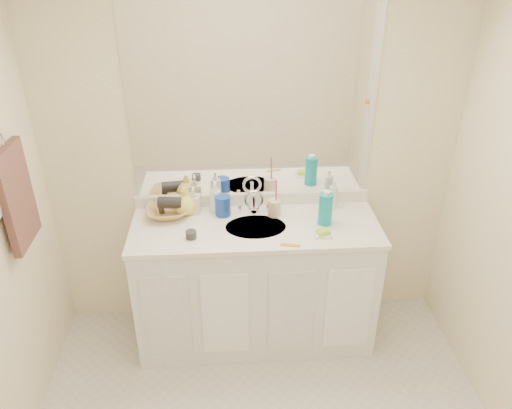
{
  "coord_description": "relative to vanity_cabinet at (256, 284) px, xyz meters",
  "views": [
    {
      "loc": [
        -0.17,
        -1.57,
        2.46
      ],
      "look_at": [
        0.0,
        0.97,
        1.05
      ],
      "focal_mm": 35.0,
      "sensor_mm": 36.0,
      "label": 1
    }
  ],
  "objects": [
    {
      "name": "green_soap",
      "position": [
        0.39,
        -0.15,
        0.48
      ],
      "size": [
        0.09,
        0.07,
        0.03
      ],
      "primitive_type": "cube",
      "rotation": [
        0.0,
        0.0,
        0.3
      ],
      "color": "#B6DD36",
      "rests_on": "soap_dish"
    },
    {
      "name": "backsplash",
      "position": [
        0.0,
        0.26,
        0.5
      ],
      "size": [
        1.52,
        0.03,
        0.08
      ],
      "primitive_type": "cube",
      "color": "white",
      "rests_on": "countertop"
    },
    {
      "name": "mouthwash_bottle",
      "position": [
        0.42,
        -0.01,
        0.56
      ],
      "size": [
        0.1,
        0.1,
        0.2
      ],
      "primitive_type": "cylinder",
      "rotation": [
        0.0,
        0.0,
        -0.14
      ],
      "color": "#0D98A4",
      "rests_on": "countertop"
    },
    {
      "name": "dark_jar",
      "position": [
        -0.38,
        -0.12,
        0.48
      ],
      "size": [
        0.07,
        0.07,
        0.04
      ],
      "primitive_type": "cylinder",
      "rotation": [
        0.0,
        0.0,
        -0.02
      ],
      "color": "#2A2B2F",
      "rests_on": "countertop"
    },
    {
      "name": "soap_bottle_cream",
      "position": [
        -0.38,
        0.18,
        0.54
      ],
      "size": [
        0.09,
        0.09,
        0.17
      ],
      "primitive_type": "imported",
      "rotation": [
        0.0,
        0.0,
        -0.1
      ],
      "color": "beige",
      "rests_on": "countertop"
    },
    {
      "name": "sink_basin",
      "position": [
        0.0,
        -0.02,
        0.44
      ],
      "size": [
        0.37,
        0.37,
        0.02
      ],
      "primitive_type": "cylinder",
      "color": "#BAAEA3",
      "rests_on": "countertop"
    },
    {
      "name": "wall_back",
      "position": [
        0.0,
        0.28,
        0.77
      ],
      "size": [
        2.6,
        0.02,
        2.4
      ],
      "primitive_type": "cube",
      "color": "#FDEFC6",
      "rests_on": "floor"
    },
    {
      "name": "countertop",
      "position": [
        0.0,
        0.0,
        0.44
      ],
      "size": [
        1.52,
        0.57,
        0.03
      ],
      "primitive_type": "cube",
      "color": "white",
      "rests_on": "vanity_cabinet"
    },
    {
      "name": "clear_pump_bottle",
      "position": [
        0.51,
        0.18,
        0.53
      ],
      "size": [
        0.07,
        0.07,
        0.15
      ],
      "primitive_type": "cylinder",
      "rotation": [
        0.0,
        0.0,
        -0.24
      ],
      "color": "silver",
      "rests_on": "countertop"
    },
    {
      "name": "vanity_cabinet",
      "position": [
        0.0,
        0.0,
        0.0
      ],
      "size": [
        1.5,
        0.55,
        0.85
      ],
      "primitive_type": "cube",
      "color": "white",
      "rests_on": "floor"
    },
    {
      "name": "mirror",
      "position": [
        0.0,
        0.27,
        1.14
      ],
      "size": [
        1.48,
        0.01,
        1.2
      ],
      "primitive_type": "cube",
      "color": "white",
      "rests_on": "wall_back"
    },
    {
      "name": "hair_dryer",
      "position": [
        -0.52,
        0.15,
        0.54
      ],
      "size": [
        0.16,
        0.09,
        0.07
      ],
      "primitive_type": "cylinder",
      "rotation": [
        0.0,
        1.57,
        -0.13
      ],
      "color": "black",
      "rests_on": "wicker_basket"
    },
    {
      "name": "soap_bottle_white",
      "position": [
        -0.24,
        0.19,
        0.56
      ],
      "size": [
        0.09,
        0.09,
        0.21
      ],
      "primitive_type": "imported",
      "rotation": [
        0.0,
        0.0,
        -0.09
      ],
      "color": "white",
      "rests_on": "countertop"
    },
    {
      "name": "orange_comb",
      "position": [
        0.18,
        -0.24,
        0.46
      ],
      "size": [
        0.12,
        0.05,
        0.0
      ],
      "primitive_type": "cube",
      "rotation": [
        0.0,
        0.0,
        -0.2
      ],
      "color": "orange",
      "rests_on": "countertop"
    },
    {
      "name": "blue_mug",
      "position": [
        -0.2,
        0.14,
        0.52
      ],
      "size": [
        0.12,
        0.12,
        0.13
      ],
      "primitive_type": "cylinder",
      "rotation": [
        0.0,
        0.0,
        0.35
      ],
      "color": "#163C9D",
      "rests_on": "countertop"
    },
    {
      "name": "wicker_basket",
      "position": [
        -0.54,
        0.15,
        0.49
      ],
      "size": [
        0.28,
        0.28,
        0.07
      ],
      "primitive_type": "imported",
      "rotation": [
        0.0,
        0.0,
        0.05
      ],
      "color": "#B48848",
      "rests_on": "countertop"
    },
    {
      "name": "soap_bottle_yellow",
      "position": [
        -0.43,
        0.17,
        0.54
      ],
      "size": [
        0.16,
        0.16,
        0.18
      ],
      "primitive_type": "imported",
      "rotation": [
        0.0,
        0.0,
        -0.15
      ],
      "color": "#F6EA5F",
      "rests_on": "countertop"
    },
    {
      "name": "tan_cup",
      "position": [
        0.12,
        0.11,
        0.51
      ],
      "size": [
        0.09,
        0.09,
        0.11
      ],
      "primitive_type": "cylinder",
      "rotation": [
        0.0,
        0.0,
        -0.21
      ],
      "color": "beige",
      "rests_on": "countertop"
    },
    {
      "name": "hand_towel",
      "position": [
        -1.25,
        -0.25,
        0.82
      ],
      "size": [
        0.04,
        0.32,
        0.55
      ],
      "primitive_type": "cube",
      "color": "#452A25",
      "rests_on": "towel_ring"
    },
    {
      "name": "faucet",
      "position": [
        0.0,
        0.16,
        0.51
      ],
      "size": [
        0.02,
        0.02,
        0.11
      ],
      "primitive_type": "cylinder",
      "color": "silver",
      "rests_on": "countertop"
    },
    {
      "name": "soap_dish",
      "position": [
        0.39,
        -0.15,
        0.46
      ],
      "size": [
        0.1,
        0.08,
        0.01
      ],
      "primitive_type": "cube",
      "rotation": [
        0.0,
        0.0,
        -0.02
      ],
      "color": "white",
      "rests_on": "countertop"
    },
    {
      "name": "toothbrush",
      "position": [
        0.13,
        0.11,
        0.6
      ],
      "size": [
        0.02,
        0.04,
        0.21
      ],
      "primitive_type": "cylinder",
      "rotation": [
        0.14,
        0.0,
        -0.13
      ],
      "color": "#E93D7B",
      "rests_on": "tan_cup"
    }
  ]
}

